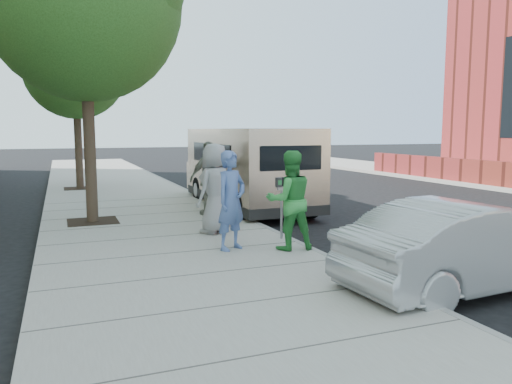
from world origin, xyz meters
The scene contains 11 objects.
ground centered at (0.00, 0.00, 0.00)m, with size 120.00×120.00×0.00m, color black.
sidewalk centered at (-1.00, 0.00, 0.07)m, with size 5.00×60.00×0.15m, color gray.
curb_face centered at (1.44, 0.00, 0.07)m, with size 0.12×60.00×0.16m, color gray.
tree_far centered at (-2.25, 10.00, 4.88)m, with size 3.92×3.80×6.49m.
parking_meter centered at (1.25, -1.12, 1.08)m, with size 0.28×0.13×1.29m.
van centered at (2.30, 3.77, 1.29)m, with size 2.25×6.60×2.44m.
sedan centered at (2.64, -4.83, 0.69)m, with size 1.45×4.16×1.37m, color #A1A3A7.
person_officer centered at (-0.02, -1.63, 1.09)m, with size 0.68×0.45×1.88m, color #4D67A4.
person_green_shirt centered at (1.01, -2.02, 1.09)m, with size 0.91×0.71×1.88m, color green.
person_gray_shirt centered at (0.14, -0.03, 1.14)m, with size 0.96×0.63×1.97m, color gray.
person_striped_polo centered at (0.70, 2.27, 1.13)m, with size 1.15×0.48×1.96m, color gray.
Camera 1 is at (-3.00, -10.44, 2.41)m, focal length 35.00 mm.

